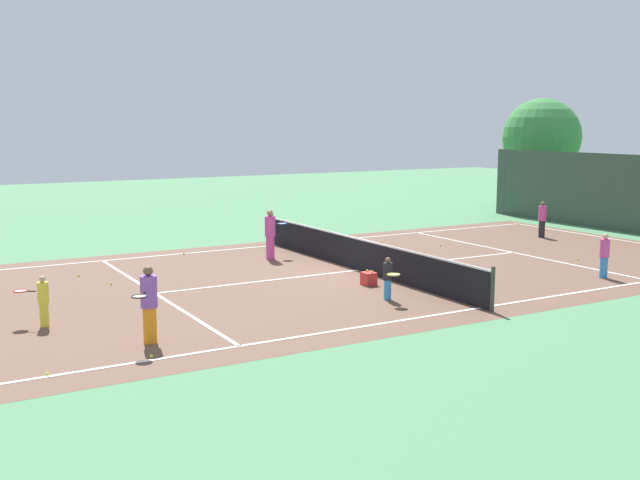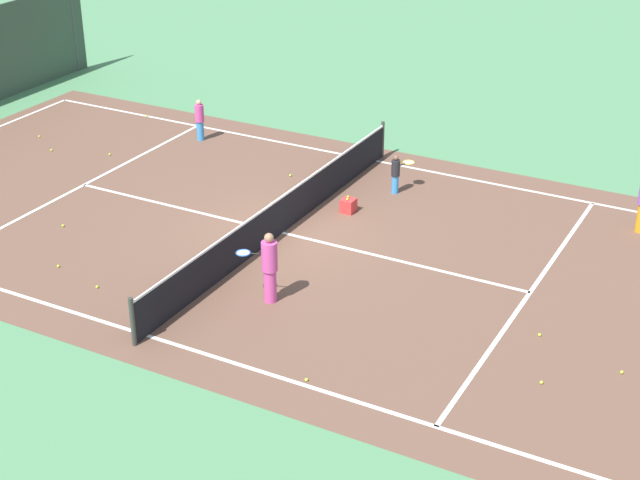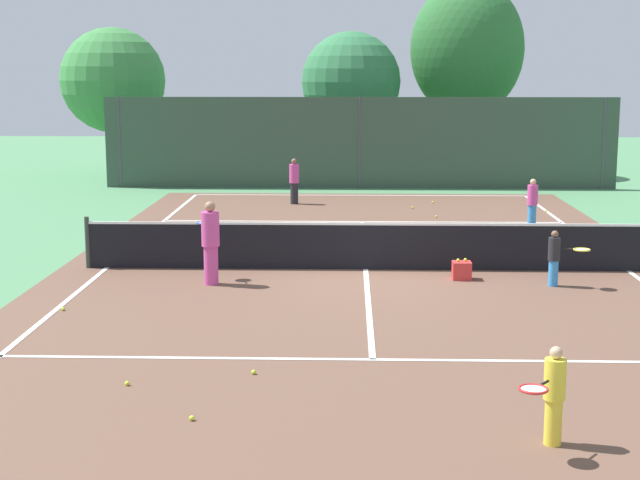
{
  "view_description": "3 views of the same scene",
  "coord_description": "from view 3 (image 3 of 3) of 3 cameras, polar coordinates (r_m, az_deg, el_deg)",
  "views": [
    {
      "loc": [
        19.08,
        -12.32,
        4.47
      ],
      "look_at": [
        -0.65,
        -0.98,
        0.93
      ],
      "focal_mm": 42.36,
      "sensor_mm": 36.0,
      "label": 1
    },
    {
      "loc": [
        -18.75,
        -11.21,
        10.65
      ],
      "look_at": [
        -1.32,
        -1.79,
        0.8
      ],
      "focal_mm": 54.42,
      "sensor_mm": 36.0,
      "label": 2
    },
    {
      "loc": [
        -0.35,
        -19.9,
        4.19
      ],
      "look_at": [
        -0.86,
        -3.26,
        1.21
      ],
      "focal_mm": 54.07,
      "sensor_mm": 36.0,
      "label": 3
    }
  ],
  "objects": [
    {
      "name": "tennis_ball_9",
      "position": [
        24.22,
        -7.09,
        0.18
      ],
      "size": [
        0.07,
        0.07,
        0.07
      ],
      "primitive_type": "sphere",
      "color": "#CCE533",
      "rests_on": "ground_plane"
    },
    {
      "name": "player_1",
      "position": [
        19.21,
        13.79,
        -0.99
      ],
      "size": [
        0.82,
        0.49,
        1.1
      ],
      "color": "#388CD8",
      "rests_on": "ground_plane"
    },
    {
      "name": "ball_crate",
      "position": [
        19.56,
        8.38,
        -1.79
      ],
      "size": [
        0.37,
        0.34,
        0.43
      ],
      "color": "red",
      "rests_on": "ground_plane"
    },
    {
      "name": "tennis_ball_4",
      "position": [
        22.87,
        -8.51,
        -0.44
      ],
      "size": [
        0.07,
        0.07,
        0.07
      ],
      "primitive_type": "sphere",
      "color": "#CCE533",
      "rests_on": "ground_plane"
    },
    {
      "name": "tennis_ball_8",
      "position": [
        25.39,
        -2.76,
        0.71
      ],
      "size": [
        0.07,
        0.07,
        0.07
      ],
      "primitive_type": "sphere",
      "color": "#CCE533",
      "rests_on": "ground_plane"
    },
    {
      "name": "tennis_ball_1",
      "position": [
        13.5,
        -3.95,
        -7.81
      ],
      "size": [
        0.07,
        0.07,
        0.07
      ],
      "primitive_type": "sphere",
      "color": "#CCE533",
      "rests_on": "ground_plane"
    },
    {
      "name": "player_2",
      "position": [
        11.18,
        13.62,
        -8.87
      ],
      "size": [
        0.67,
        0.77,
        1.15
      ],
      "color": "yellow",
      "rests_on": "ground_plane"
    },
    {
      "name": "tennis_ball_11",
      "position": [
        17.48,
        -14.96,
        -3.97
      ],
      "size": [
        0.07,
        0.07,
        0.07
      ],
      "primitive_type": "sphere",
      "color": "#CCE533",
      "rests_on": "ground_plane"
    },
    {
      "name": "player_4",
      "position": [
        18.91,
        -6.5,
        -0.1
      ],
      "size": [
        0.57,
        0.93,
        1.65
      ],
      "color": "#D14799",
      "rests_on": "ground_plane"
    },
    {
      "name": "tennis_ball_7",
      "position": [
        22.24,
        11.12,
        -0.83
      ],
      "size": [
        0.07,
        0.07,
        0.07
      ],
      "primitive_type": "sphere",
      "color": "#CCE533",
      "rests_on": "ground_plane"
    },
    {
      "name": "tennis_ball_5",
      "position": [
        27.56,
        6.89,
        1.39
      ],
      "size": [
        0.07,
        0.07,
        0.07
      ],
      "primitive_type": "sphere",
      "color": "#CCE533",
      "rests_on": "ground_plane"
    },
    {
      "name": "tennis_ball_2",
      "position": [
        29.27,
        5.48,
        1.93
      ],
      "size": [
        0.07,
        0.07,
        0.07
      ],
      "primitive_type": "sphere",
      "color": "#CCE533",
      "rests_on": "ground_plane"
    },
    {
      "name": "tennis_ball_10",
      "position": [
        13.27,
        -11.34,
        -8.32
      ],
      "size": [
        0.07,
        0.07,
        0.07
      ],
      "primitive_type": "sphere",
      "color": "#CCE533",
      "rests_on": "ground_plane"
    },
    {
      "name": "tennis_ball_6",
      "position": [
        29.19,
        13.23,
        1.68
      ],
      "size": [
        0.07,
        0.07,
        0.07
      ],
      "primitive_type": "sphere",
      "color": "#CCE533",
      "rests_on": "ground_plane"
    },
    {
      "name": "tree_1",
      "position": [
        37.72,
        1.85,
        9.35
      ],
      "size": [
        3.83,
        3.83,
        5.6
      ],
      "color": "brown",
      "rests_on": "ground_plane"
    },
    {
      "name": "tree_2",
      "position": [
        38.61,
        8.7,
        11.11
      ],
      "size": [
        4.42,
        4.01,
        7.58
      ],
      "color": "brown",
      "rests_on": "ground_plane"
    },
    {
      "name": "player_5",
      "position": [
        26.18,
        12.46,
        2.17
      ],
      "size": [
        0.28,
        0.28,
        1.31
      ],
      "color": "#388CD8",
      "rests_on": "ground_plane"
    },
    {
      "name": "tree_0",
      "position": [
        38.42,
        -12.16,
        9.22
      ],
      "size": [
        4.03,
        4.03,
        5.75
      ],
      "color": "brown",
      "rests_on": "ground_plane"
    },
    {
      "name": "tennis_ball_12",
      "position": [
        11.89,
        -7.6,
        -10.41
      ],
      "size": [
        0.07,
        0.07,
        0.07
      ],
      "primitive_type": "sphere",
      "color": "#CCE533",
      "rests_on": "ground_plane"
    },
    {
      "name": "tennis_ball_0",
      "position": [
        30.47,
        6.7,
        2.23
      ],
      "size": [
        0.07,
        0.07,
        0.07
      ],
      "primitive_type": "sphere",
      "color": "#CCE533",
      "rests_on": "ground_plane"
    },
    {
      "name": "perimeter_fence",
      "position": [
        34.0,
        2.36,
        5.76
      ],
      "size": [
        18.0,
        0.12,
        3.2
      ],
      "color": "#384C3D",
      "rests_on": "ground_plane"
    },
    {
      "name": "tennis_net",
      "position": [
        20.24,
        2.73,
        -0.35
      ],
      "size": [
        11.9,
        0.1,
        1.1
      ],
      "color": "#333833",
      "rests_on": "ground_plane"
    },
    {
      "name": "ground_plane",
      "position": [
        20.34,
        2.72,
        -1.76
      ],
      "size": [
        80.0,
        80.0,
        0.0
      ],
      "primitive_type": "plane",
      "color": "#4C8456"
    },
    {
      "name": "player_0",
      "position": [
        30.07,
        -1.54,
        3.52
      ],
      "size": [
        0.3,
        0.3,
        1.42
      ],
      "color": "#232328",
      "rests_on": "ground_plane"
    },
    {
      "name": "court_surface",
      "position": [
        20.34,
        2.72,
        -1.75
      ],
      "size": [
        13.0,
        25.0,
        0.01
      ],
      "color": "brown",
      "rests_on": "ground_plane"
    }
  ]
}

